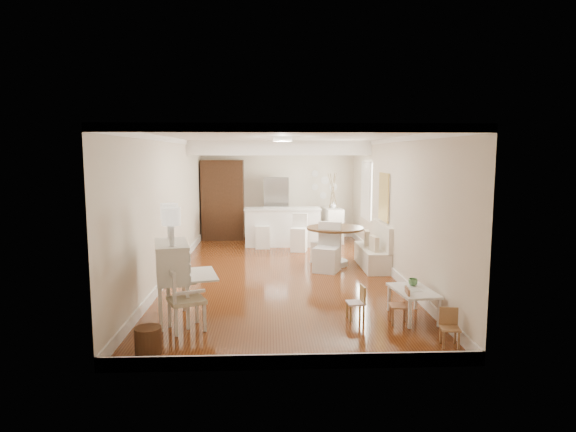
{
  "coord_description": "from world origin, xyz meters",
  "views": [
    {
      "loc": [
        -0.26,
        -9.76,
        2.46
      ],
      "look_at": [
        0.14,
        0.3,
        1.17
      ],
      "focal_mm": 30.0,
      "sensor_mm": 36.0,
      "label": 1
    }
  ],
  "objects": [
    {
      "name": "kids_chair_a",
      "position": [
        1.63,
        -3.03,
        0.27
      ],
      "size": [
        0.29,
        0.29,
        0.55
      ],
      "primitive_type": "cube",
      "rotation": [
        0.0,
        0.0,
        -1.66
      ],
      "color": "#A46E4A",
      "rests_on": "ground"
    },
    {
      "name": "sideboard",
      "position": [
        1.53,
        3.65,
        0.48
      ],
      "size": [
        0.53,
        1.04,
        0.96
      ],
      "primitive_type": "cube",
      "rotation": [
        0.0,
        0.0,
        0.08
      ],
      "color": "silver",
      "rests_on": "ground"
    },
    {
      "name": "kids_table",
      "position": [
        1.9,
        -2.82,
        0.22
      ],
      "size": [
        0.64,
        0.95,
        0.45
      ],
      "primitive_type": "cube",
      "rotation": [
        0.0,
        0.0,
        0.12
      ],
      "color": "silver",
      "rests_on": "ground"
    },
    {
      "name": "slip_chair_far",
      "position": [
        0.97,
        0.93,
        0.47
      ],
      "size": [
        0.58,
        0.6,
        0.94
      ],
      "primitive_type": "cube",
      "rotation": [
        0.0,
        0.0,
        -2.77
      ],
      "color": "silver",
      "rests_on": "ground"
    },
    {
      "name": "pantry_cabinet",
      "position": [
        -1.6,
        4.18,
        1.15
      ],
      "size": [
        1.2,
        0.6,
        2.3
      ],
      "primitive_type": "cube",
      "color": "#381E11",
      "rests_on": "ground"
    },
    {
      "name": "wicker_basket",
      "position": [
        -1.78,
        -3.96,
        0.17
      ],
      "size": [
        0.38,
        0.38,
        0.33
      ],
      "primitive_type": "cylinder",
      "rotation": [
        0.0,
        0.0,
        -0.17
      ],
      "color": "#492B17",
      "rests_on": "ground"
    },
    {
      "name": "breakfast_counter",
      "position": [
        0.1,
        3.1,
        0.52
      ],
      "size": [
        2.05,
        0.65,
        1.03
      ],
      "primitive_type": "cube",
      "color": "white",
      "rests_on": "ground"
    },
    {
      "name": "secretary_bureau",
      "position": [
        -1.7,
        -2.78,
        0.59
      ],
      "size": [
        1.13,
        1.14,
        1.19
      ],
      "primitive_type": "cube",
      "rotation": [
        0.0,
        0.0,
        0.24
      ],
      "color": "white",
      "rests_on": "ground"
    },
    {
      "name": "branch_vase",
      "position": [
        1.55,
        3.67,
        1.05
      ],
      "size": [
        0.19,
        0.19,
        0.18
      ],
      "primitive_type": "imported",
      "rotation": [
        0.0,
        0.0,
        -0.12
      ],
      "color": "white",
      "rests_on": "sideboard"
    },
    {
      "name": "kids_chair_b",
      "position": [
        1.02,
        -2.83,
        0.26
      ],
      "size": [
        0.28,
        0.28,
        0.53
      ],
      "primitive_type": "cube",
      "rotation": [
        0.0,
        0.0,
        -1.48
      ],
      "color": "#A6834B",
      "rests_on": "ground"
    },
    {
      "name": "dining_table",
      "position": [
        1.2,
        0.73,
        0.43
      ],
      "size": [
        1.67,
        1.67,
        0.86
      ],
      "primitive_type": "cylinder",
      "rotation": [
        0.0,
        0.0,
        0.42
      ],
      "color": "#4D3018",
      "rests_on": "ground"
    },
    {
      "name": "fridge",
      "position": [
        0.3,
        4.15,
        0.9
      ],
      "size": [
        0.75,
        0.65,
        1.8
      ],
      "primitive_type": "imported",
      "color": "silver",
      "rests_on": "ground"
    },
    {
      "name": "room",
      "position": [
        0.04,
        0.32,
        1.98
      ],
      "size": [
        9.0,
        9.04,
        2.82
      ],
      "color": "brown",
      "rests_on": "ground"
    },
    {
      "name": "pencil_cup",
      "position": [
        1.96,
        -2.6,
        0.5
      ],
      "size": [
        0.14,
        0.14,
        0.11
      ],
      "primitive_type": "imported",
      "rotation": [
        0.0,
        0.0,
        0.0
      ],
      "color": "#558E52",
      "rests_on": "kids_table"
    },
    {
      "name": "banquette",
      "position": [
        1.99,
        0.5,
        0.49
      ],
      "size": [
        0.52,
        1.6,
        0.98
      ],
      "primitive_type": "cube",
      "color": "silver",
      "rests_on": "ground"
    },
    {
      "name": "bar_stool_left",
      "position": [
        -0.44,
        2.78,
        0.48
      ],
      "size": [
        0.39,
        0.39,
        0.95
      ],
      "primitive_type": "cube",
      "rotation": [
        0.0,
        0.0,
        0.01
      ],
      "color": "white",
      "rests_on": "ground"
    },
    {
      "name": "kids_chair_c",
      "position": [
        2.06,
        -3.89,
        0.25
      ],
      "size": [
        0.27,
        0.27,
        0.49
      ],
      "primitive_type": "cube",
      "rotation": [
        0.0,
        0.0,
        -0.14
      ],
      "color": "#A3744A",
      "rests_on": "ground"
    },
    {
      "name": "bar_stool_right",
      "position": [
        0.49,
        2.33,
        0.48
      ],
      "size": [
        0.46,
        0.46,
        0.96
      ],
      "primitive_type": "cube",
      "rotation": [
        0.0,
        0.0,
        -0.22
      ],
      "color": "white",
      "rests_on": "ground"
    },
    {
      "name": "gustavian_armchair",
      "position": [
        -1.44,
        -3.15,
        0.45
      ],
      "size": [
        0.68,
        0.68,
        0.89
      ],
      "primitive_type": "cube",
      "rotation": [
        0.0,
        0.0,
        1.99
      ],
      "color": "silver",
      "rests_on": "ground"
    },
    {
      "name": "slip_chair_near",
      "position": [
        0.95,
        0.15,
        0.52
      ],
      "size": [
        0.65,
        0.66,
        1.04
      ],
      "primitive_type": "cube",
      "rotation": [
        0.0,
        0.0,
        -0.4
      ],
      "color": "silver",
      "rests_on": "ground"
    }
  ]
}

